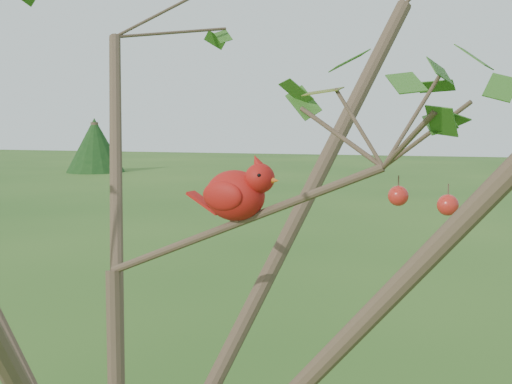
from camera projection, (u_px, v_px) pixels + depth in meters
The scene contains 3 objects.
crabapple_tree at pixel (115, 204), 1.29m from camera, with size 2.35×2.05×2.95m.
cardinal at pixel (238, 193), 1.32m from camera, with size 0.22×0.13×0.15m.
distant_trees at pixel (427, 140), 25.44m from camera, with size 45.75×13.06×3.35m.
Camera 1 is at (0.65, -1.18, 2.29)m, focal length 45.00 mm.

